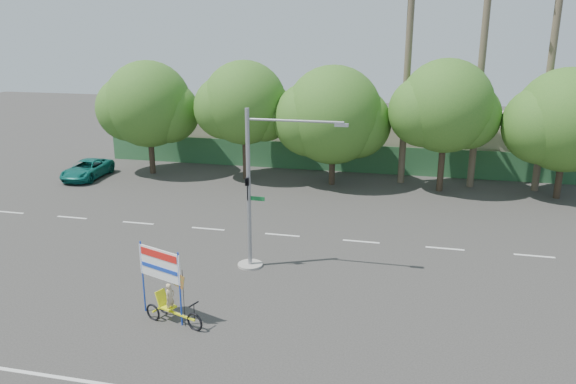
# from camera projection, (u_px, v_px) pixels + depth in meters

# --- Properties ---
(ground) EXTENTS (120.00, 120.00, 0.00)m
(ground) POSITION_uv_depth(u_px,v_px,m) (284.00, 316.00, 20.61)
(ground) COLOR #33302D
(ground) RESTS_ON ground
(fence) EXTENTS (38.00, 0.08, 2.00)m
(fence) POSITION_uv_depth(u_px,v_px,m) (353.00, 159.00, 40.39)
(fence) COLOR #336B3D
(fence) RESTS_ON ground
(building_left) EXTENTS (12.00, 8.00, 4.00)m
(building_left) POSITION_uv_depth(u_px,v_px,m) (239.00, 129.00, 46.46)
(building_left) COLOR beige
(building_left) RESTS_ON ground
(building_right) EXTENTS (14.00, 8.00, 3.60)m
(building_right) POSITION_uv_depth(u_px,v_px,m) (465.00, 141.00, 42.64)
(building_right) COLOR beige
(building_right) RESTS_ON ground
(tree_far_left) EXTENTS (7.14, 6.00, 7.96)m
(tree_far_left) POSITION_uv_depth(u_px,v_px,m) (148.00, 107.00, 39.07)
(tree_far_left) COLOR #473828
(tree_far_left) RESTS_ON ground
(tree_left) EXTENTS (6.66, 5.60, 8.07)m
(tree_left) POSITION_uv_depth(u_px,v_px,m) (244.00, 106.00, 37.48)
(tree_left) COLOR #473828
(tree_left) RESTS_ON ground
(tree_center) EXTENTS (7.62, 6.40, 7.85)m
(tree_center) POSITION_uv_depth(u_px,v_px,m) (332.00, 118.00, 36.36)
(tree_center) COLOR #473828
(tree_center) RESTS_ON ground
(tree_right) EXTENTS (6.90, 5.80, 8.36)m
(tree_right) POSITION_uv_depth(u_px,v_px,m) (445.00, 109.00, 34.63)
(tree_right) COLOR #473828
(tree_right) RESTS_ON ground
(tree_far_right) EXTENTS (7.38, 6.20, 7.94)m
(tree_far_right) POSITION_uv_depth(u_px,v_px,m) (566.00, 123.00, 33.29)
(tree_far_right) COLOR #473828
(tree_far_right) RESTS_ON ground
(palm_tall) EXTENTS (3.73, 3.79, 17.45)m
(palm_tall) POSITION_uv_depth(u_px,v_px,m) (486.00, 21.00, 34.09)
(palm_tall) COLOR #70604C
(palm_tall) RESTS_ON ground
(palm_mid) EXTENTS (3.73, 3.79, 15.45)m
(palm_mid) POSITION_uv_depth(u_px,v_px,m) (554.00, 40.00, 33.54)
(palm_mid) COLOR #70604C
(palm_mid) RESTS_ON ground
(palm_short) EXTENTS (3.73, 3.79, 14.45)m
(palm_short) POSITION_uv_depth(u_px,v_px,m) (409.00, 48.00, 35.52)
(palm_short) COLOR #70604C
(palm_short) RESTS_ON ground
(traffic_signal) EXTENTS (4.72, 1.10, 7.00)m
(traffic_signal) POSITION_uv_depth(u_px,v_px,m) (256.00, 204.00, 23.96)
(traffic_signal) COLOR gray
(traffic_signal) RESTS_ON ground
(trike_billboard) EXTENTS (2.72, 1.26, 2.83)m
(trike_billboard) POSITION_uv_depth(u_px,v_px,m) (167.00, 291.00, 20.00)
(trike_billboard) COLOR black
(trike_billboard) RESTS_ON ground
(pickup_truck) EXTENTS (2.27, 4.62, 1.26)m
(pickup_truck) POSITION_uv_depth(u_px,v_px,m) (87.00, 169.00, 38.91)
(pickup_truck) COLOR #0E685C
(pickup_truck) RESTS_ON ground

